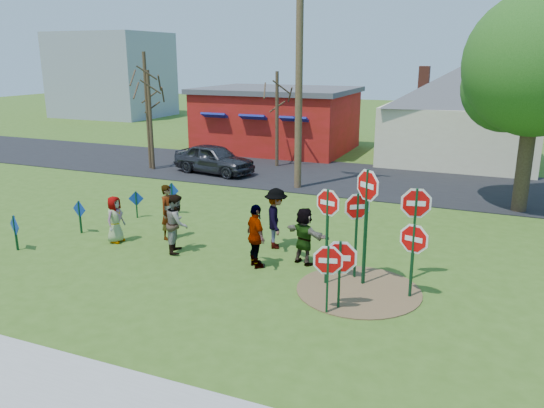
{
  "coord_description": "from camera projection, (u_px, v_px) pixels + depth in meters",
  "views": [
    {
      "loc": [
        7.28,
        -13.42,
        5.84
      ],
      "look_at": [
        0.94,
        1.72,
        1.23
      ],
      "focal_mm": 35.0,
      "sensor_mm": 36.0,
      "label": 1
    }
  ],
  "objects": [
    {
      "name": "distant_building",
      "position": [
        112.0,
        75.0,
        52.18
      ],
      "size": [
        10.0,
        8.0,
        8.0
      ],
      "primitive_type": "cube",
      "color": "#8C939E",
      "rests_on": "ground"
    },
    {
      "name": "blue_diamond_c",
      "position": [
        136.0,
        201.0,
        19.62
      ],
      "size": [
        0.53,
        0.24,
        1.03
      ],
      "rotation": [
        0.0,
        0.0,
        0.41
      ],
      "color": "#103B1F",
      "rests_on": "ground"
    },
    {
      "name": "bare_tree_east",
      "position": [
        277.0,
        106.0,
        28.05
      ],
      "size": [
        1.8,
        1.8,
        5.06
      ],
      "color": "#382819",
      "rests_on": "ground"
    },
    {
      "name": "stop_sign_d",
      "position": [
        415.0,
        211.0,
        13.87
      ],
      "size": [
        1.07,
        0.3,
        2.68
      ],
      "rotation": [
        0.0,
        0.0,
        0.26
      ],
      "color": "#103B1F",
      "rests_on": "ground"
    },
    {
      "name": "person_d",
      "position": [
        276.0,
        218.0,
        16.48
      ],
      "size": [
        1.15,
        1.42,
        1.91
      ],
      "primitive_type": "imported",
      "rotation": [
        0.0,
        0.0,
        1.99
      ],
      "color": "#2E2F33",
      "rests_on": "ground"
    },
    {
      "name": "bare_tree_west",
      "position": [
        150.0,
        106.0,
        27.22
      ],
      "size": [
        1.8,
        1.8,
        5.14
      ],
      "color": "#382819",
      "rests_on": "ground"
    },
    {
      "name": "stop_sign_g",
      "position": [
        357.0,
        216.0,
        13.97
      ],
      "size": [
        0.8,
        0.58,
        2.5
      ],
      "rotation": [
        0.0,
        0.0,
        0.62
      ],
      "color": "#103B1F",
      "rests_on": "ground"
    },
    {
      "name": "blue_diamond_a",
      "position": [
        15.0,
        229.0,
        16.31
      ],
      "size": [
        0.63,
        0.27,
        1.13
      ],
      "rotation": [
        0.0,
        0.0,
        -0.38
      ],
      "color": "#103B1F",
      "rests_on": "ground"
    },
    {
      "name": "blue_diamond_b",
      "position": [
        80.0,
        213.0,
        17.89
      ],
      "size": [
        0.6,
        0.09,
        1.15
      ],
      "rotation": [
        0.0,
        0.0,
        -0.13
      ],
      "color": "#103B1F",
      "rests_on": "ground"
    },
    {
      "name": "leafy_tree",
      "position": [
        540.0,
        72.0,
        19.14
      ],
      "size": [
        5.76,
        5.25,
        8.18
      ],
      "color": "#382819",
      "rests_on": "ground"
    },
    {
      "name": "stop_sign_f",
      "position": [
        414.0,
        244.0,
        12.9
      ],
      "size": [
        0.98,
        0.29,
        2.05
      ],
      "rotation": [
        0.0,
        0.0,
        -0.27
      ],
      "color": "#103B1F",
      "rests_on": "ground"
    },
    {
      "name": "person_f",
      "position": [
        304.0,
        236.0,
        15.22
      ],
      "size": [
        1.63,
        1.07,
        1.69
      ],
      "primitive_type": "imported",
      "rotation": [
        0.0,
        0.0,
        2.74
      ],
      "color": "#22542B",
      "rests_on": "ground"
    },
    {
      "name": "stop_sign_c",
      "position": [
        367.0,
        201.0,
        13.41
      ],
      "size": [
        0.91,
        0.67,
        3.25
      ],
      "rotation": [
        0.0,
        0.0,
        -0.63
      ],
      "color": "#103B1F",
      "rests_on": "ground"
    },
    {
      "name": "utility_pole",
      "position": [
        299.0,
        66.0,
        22.76
      ],
      "size": [
        2.51,
        0.32,
        10.26
      ],
      "rotation": [
        0.0,
        0.0,
        -0.05
      ],
      "color": "#4C3823",
      "rests_on": "ground"
    },
    {
      "name": "blue_diamond_d",
      "position": [
        172.0,
        195.0,
        20.03
      ],
      "size": [
        0.59,
        0.06,
        1.23
      ],
      "rotation": [
        0.0,
        0.0,
        0.02
      ],
      "color": "#103B1F",
      "rests_on": "ground"
    },
    {
      "name": "suv",
      "position": [
        214.0,
        159.0,
        26.94
      ],
      "size": [
        4.58,
        2.48,
        1.48
      ],
      "primitive_type": "imported",
      "rotation": [
        0.0,
        0.0,
        1.39
      ],
      "color": "#323237",
      "rests_on": "road"
    },
    {
      "name": "person_e",
      "position": [
        256.0,
        236.0,
        14.94
      ],
      "size": [
        1.1,
        1.07,
        1.85
      ],
      "primitive_type": "imported",
      "rotation": [
        0.0,
        0.0,
        2.38
      ],
      "color": "#46284F",
      "rests_on": "ground"
    },
    {
      "name": "person_c",
      "position": [
        177.0,
        223.0,
        16.15
      ],
      "size": [
        0.97,
        1.08,
        1.82
      ],
      "primitive_type": "imported",
      "rotation": [
        0.0,
        0.0,
        1.96
      ],
      "color": "brown",
      "rests_on": "ground"
    },
    {
      "name": "road",
      "position": [
        330.0,
        177.0,
        26.41
      ],
      "size": [
        120.0,
        7.5,
        0.04
      ],
      "primitive_type": "cube",
      "color": "black",
      "rests_on": "ground"
    },
    {
      "name": "stop_sign_a",
      "position": [
        328.0,
        265.0,
        12.14
      ],
      "size": [
        0.93,
        0.26,
        1.81
      ],
      "rotation": [
        0.0,
        0.0,
        0.26
      ],
      "color": "#103B1F",
      "rests_on": "ground"
    },
    {
      "name": "cream_house",
      "position": [
        461.0,
        110.0,
        29.36
      ],
      "size": [
        9.4,
        9.4,
        6.5
      ],
      "color": "beige",
      "rests_on": "ground"
    },
    {
      "name": "ground",
      "position": [
        222.0,
        254.0,
        16.21
      ],
      "size": [
        120.0,
        120.0,
        0.0
      ],
      "primitive_type": "plane",
      "color": "#3A5B1A",
      "rests_on": "ground"
    },
    {
      "name": "dirt_patch",
      "position": [
        359.0,
        290.0,
        13.64
      ],
      "size": [
        3.2,
        3.2,
        0.03
      ],
      "primitive_type": "cylinder",
      "color": "brown",
      "rests_on": "ground"
    },
    {
      "name": "stop_sign_e",
      "position": [
        340.0,
        262.0,
        12.39
      ],
      "size": [
        1.07,
        0.33,
        1.85
      ],
      "rotation": [
        0.0,
        0.0,
        0.29
      ],
      "color": "#103B1F",
      "rests_on": "ground"
    },
    {
      "name": "stop_sign_b",
      "position": [
        328.0,
        212.0,
        13.53
      ],
      "size": [
        0.92,
        0.29,
        2.71
      ],
      "rotation": [
        0.0,
        0.0,
        -0.29
      ],
      "color": "#103B1F",
      "rests_on": "ground"
    },
    {
      "name": "person_b",
      "position": [
        169.0,
        212.0,
        17.32
      ],
      "size": [
        0.53,
        0.72,
        1.82
      ],
      "primitive_type": "imported",
      "rotation": [
        0.0,
        0.0,
        1.43
      ],
      "color": "#1E7260",
      "rests_on": "ground"
    },
    {
      "name": "bare_tree_mid",
      "position": [
        146.0,
        94.0,
        27.31
      ],
      "size": [
        1.8,
        1.8,
        6.04
      ],
      "color": "#382819",
      "rests_on": "ground"
    },
    {
      "name": "person_a",
      "position": [
        115.0,
        219.0,
        17.02
      ],
      "size": [
        0.51,
        0.76,
        1.53
      ],
      "primitive_type": "imported",
      "rotation": [
        0.0,
        0.0,
        1.6
      ],
      "color": "#465E97",
      "rests_on": "ground"
    },
    {
      "name": "red_building",
      "position": [
        277.0,
        119.0,
        33.7
      ],
      "size": [
        9.4,
        7.69,
        3.9
      ],
      "color": "maroon",
      "rests_on": "ground"
    },
    {
      "name": "sidewalk",
      "position": [
        39.0,
        381.0,
        9.8
      ],
      "size": [
        22.0,
        1.8,
        0.08
      ],
      "primitive_type": "cube",
      "color": "#9E9E99",
      "rests_on": "ground"
    }
  ]
}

